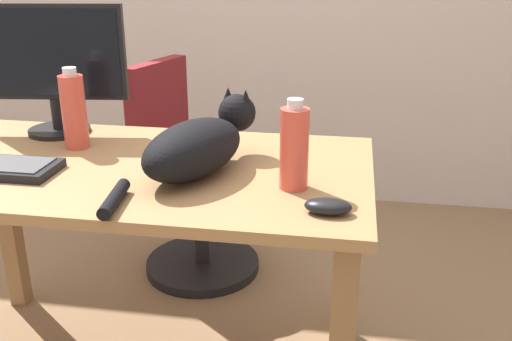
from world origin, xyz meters
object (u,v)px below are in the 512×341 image
office_chair (190,187)px  computer_mouse (328,206)px  spray_bottle (74,111)px  monitor (51,65)px  water_bottle (294,148)px  cat (198,145)px

office_chair → computer_mouse: size_ratio=8.01×
spray_bottle → office_chair: bearing=72.5°
monitor → computer_mouse: monitor is taller
water_bottle → spray_bottle: 0.72m
computer_mouse → spray_bottle: bearing=155.6°
computer_mouse → cat: bearing=150.3°
monitor → water_bottle: 0.90m
office_chair → monitor: 0.79m
monitor → water_bottle: monitor is taller
office_chair → monitor: bearing=-125.5°
monitor → computer_mouse: 1.06m
office_chair → cat: 0.88m
office_chair → cat: cat is taller
office_chair → water_bottle: bearing=-57.0°
office_chair → water_bottle: water_bottle is taller
cat → spray_bottle: (-0.42, 0.15, 0.03)m
monitor → spray_bottle: bearing=-46.3°
office_chair → monitor: size_ratio=1.84×
office_chair → monitor: (-0.31, -0.43, 0.58)m
monitor → spray_bottle: size_ratio=1.94×
water_bottle → spray_bottle: size_ratio=0.94×
office_chair → water_bottle: size_ratio=3.81×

